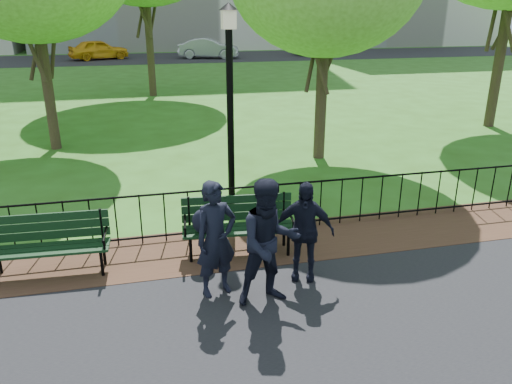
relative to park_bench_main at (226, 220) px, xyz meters
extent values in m
plane|color=#2C5516|center=(0.07, -1.30, -0.62)|extent=(120.00, 120.00, 0.00)
cube|color=#372216|center=(0.07, 0.20, -0.60)|extent=(60.00, 1.60, 0.01)
cube|color=black|center=(0.07, 33.70, -0.61)|extent=(70.00, 9.00, 0.01)
cylinder|color=black|center=(0.07, 0.70, 0.26)|extent=(24.00, 0.04, 0.04)
cylinder|color=black|center=(0.07, 0.70, -0.50)|extent=(24.00, 0.04, 0.04)
cylinder|color=black|center=(0.07, 0.70, -0.17)|extent=(0.02, 0.02, 0.90)
cube|color=black|center=(0.19, -0.05, -0.17)|extent=(1.84, 0.65, 0.04)
cube|color=black|center=(0.22, 0.21, 0.18)|extent=(1.80, 0.20, 0.45)
cylinder|color=black|center=(-0.60, -0.16, -0.39)|extent=(0.05, 0.05, 0.45)
cylinder|color=black|center=(0.95, -0.31, -0.39)|extent=(0.05, 0.05, 0.45)
cylinder|color=black|center=(-0.57, 0.20, -0.39)|extent=(0.05, 0.05, 0.45)
cylinder|color=black|center=(0.99, 0.05, -0.39)|extent=(0.05, 0.05, 0.45)
cylinder|color=black|center=(-0.65, 0.03, 0.02)|extent=(0.09, 0.56, 0.04)
cylinder|color=black|center=(1.04, -0.13, 0.02)|extent=(0.09, 0.56, 0.04)
ellipsoid|color=black|center=(-0.37, -0.10, 0.06)|extent=(0.39, 0.29, 0.40)
cube|color=black|center=(-2.69, -0.07, -0.18)|extent=(1.78, 0.55, 0.04)
cube|color=black|center=(-2.68, 0.19, 0.16)|extent=(1.75, 0.12, 0.44)
cylinder|color=black|center=(-1.94, -0.28, -0.40)|extent=(0.05, 0.05, 0.44)
cylinder|color=black|center=(-1.92, 0.07, -0.40)|extent=(0.05, 0.05, 0.44)
cylinder|color=black|center=(-1.86, -0.11, 0.00)|extent=(0.07, 0.55, 0.04)
cylinder|color=black|center=(0.46, 1.94, -0.53)|extent=(0.31, 0.31, 0.17)
cylinder|color=black|center=(0.46, 1.94, 1.13)|extent=(0.13, 0.13, 3.49)
cube|color=beige|center=(0.46, 1.94, 2.98)|extent=(0.24, 0.24, 0.33)
cone|color=black|center=(0.46, 1.94, 3.20)|extent=(0.35, 0.35, 0.13)
cylinder|color=#2D2116|center=(-3.59, 7.52, 0.95)|extent=(0.29, 0.29, 3.13)
cylinder|color=#2D2116|center=(3.40, 4.94, 0.80)|extent=(0.29, 0.29, 2.84)
cylinder|color=#2D2116|center=(10.32, 7.16, 1.39)|extent=(0.34, 0.34, 4.01)
cylinder|color=#2D2116|center=(-0.50, 16.00, 1.44)|extent=(0.33, 0.33, 4.11)
imported|color=black|center=(-0.34, -1.12, 0.22)|extent=(0.70, 0.56, 1.65)
imported|color=black|center=(0.31, -1.50, 0.28)|extent=(0.88, 0.50, 1.76)
imported|color=black|center=(0.96, -0.99, 0.15)|extent=(0.95, 0.66, 1.51)
imported|color=gold|center=(-3.76, 33.53, 0.14)|extent=(4.67, 3.12, 1.48)
imported|color=#919498|center=(4.46, 32.55, 0.15)|extent=(4.86, 2.76, 1.52)
imported|color=black|center=(13.98, 33.01, 0.07)|extent=(4.64, 1.91, 1.34)
camera|label=1|loc=(-1.23, -7.22, 3.20)|focal=35.00mm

